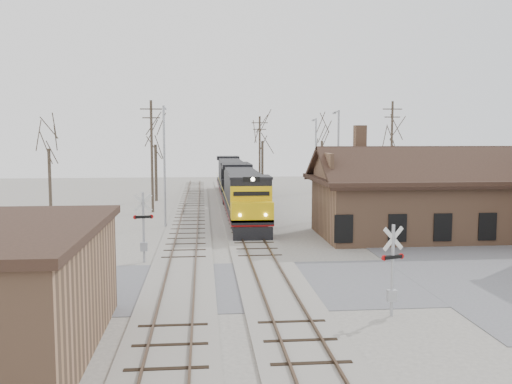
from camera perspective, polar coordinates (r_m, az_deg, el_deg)
The scene contains 20 objects.
ground at distance 28.11m, azimuth 1.67°, elevation -9.17°, with size 140.00×140.00×0.00m, color #A7A297.
road at distance 28.10m, azimuth 1.67°, elevation -9.14°, with size 60.00×9.00×0.03m, color #5A5A5F.
track_main at distance 42.69m, azimuth -0.79°, elevation -3.90°, with size 3.40×90.00×0.24m.
track_siding at distance 42.58m, azimuth -6.86°, elevation -3.97°, with size 3.40×90.00×0.24m.
depot at distance 42.14m, azimuth 16.02°, elevation -1.04°, with size 15.20×9.31×7.90m.
locomotive_lead at distance 47.35m, azimuth -1.28°, elevation -0.23°, with size 2.92×19.57×4.34m.
locomotive_trailing at distance 67.08m, azimuth -2.48°, elevation 1.54°, with size 2.92×19.57×4.11m.
crossbuck_near at distance 23.54m, azimuth 13.48°, elevation -7.87°, with size 1.02×0.42×3.70m.
crossbuck_far at distance 32.94m, azimuth -11.18°, elevation -3.70°, with size 1.14×0.30×4.01m.
streetlight_a at distance 45.34m, azimuth -9.14°, elevation 3.22°, with size 0.25×2.04×9.47m.
streetlight_b at distance 49.92m, azimuth 8.17°, elevation 3.37°, with size 0.25×2.04×9.31m.
streetlight_c at distance 61.27m, azimuth 5.96°, elevation 3.66°, with size 0.25×2.04×8.93m.
utility_pole_a at distance 53.66m, azimuth -10.37°, elevation 3.73°, with size 2.00×0.24×10.36m.
utility_pole_b at distance 70.20m, azimuth 0.37°, elevation 3.92°, with size 2.00×0.24×9.45m.
utility_pole_c at distance 59.69m, azimuth 13.40°, elevation 3.98°, with size 2.00×0.24×10.58m.
tree_a at distance 59.30m, azimuth -20.06°, elevation 5.02°, with size 3.91×3.91×9.57m.
tree_b at distance 62.83m, azimuth -10.04°, elevation 5.61°, with size 4.10×4.10×10.03m.
tree_c at distance 73.95m, azimuth 0.65°, elevation 5.94°, with size 4.26×4.26×10.44m.
tree_d at distance 72.26m, azimuth 6.62°, elevation 5.92°, with size 4.28×4.28×10.48m.
tree_e at distance 70.23m, azimuth 13.53°, elevation 5.09°, with size 3.78×3.78×9.25m.
Camera 1 is at (-3.33, -26.95, 7.26)m, focal length 40.00 mm.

